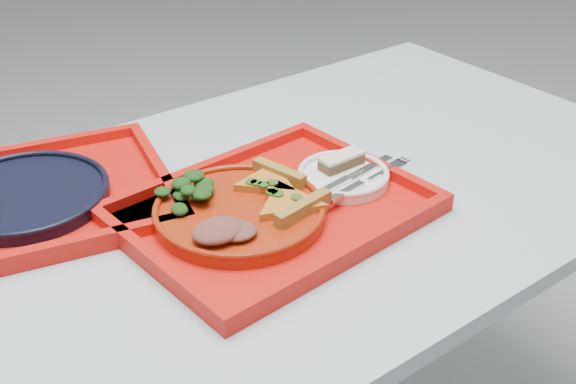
# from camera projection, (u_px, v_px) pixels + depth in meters

# --- Properties ---
(table) EXTENTS (1.60, 0.80, 0.75)m
(table) POSITION_uv_depth(u_px,v_px,m) (235.00, 250.00, 1.18)
(table) COLOR #A0A9B4
(table) RESTS_ON ground
(tray_main) EXTENTS (0.47, 0.38, 0.01)m
(tray_main) POSITION_uv_depth(u_px,v_px,m) (273.00, 213.00, 1.12)
(tray_main) COLOR red
(tray_main) RESTS_ON table
(tray_far) EXTENTS (0.52, 0.44, 0.01)m
(tray_far) POSITION_uv_depth(u_px,v_px,m) (27.00, 204.00, 1.15)
(tray_far) COLOR red
(tray_far) RESTS_ON table
(dinner_plate) EXTENTS (0.26, 0.26, 0.02)m
(dinner_plate) POSITION_uv_depth(u_px,v_px,m) (239.00, 214.00, 1.09)
(dinner_plate) COLOR #97220A
(dinner_plate) RESTS_ON tray_main
(side_plate) EXTENTS (0.15, 0.15, 0.01)m
(side_plate) POSITION_uv_depth(u_px,v_px,m) (343.00, 178.00, 1.19)
(side_plate) COLOR white
(side_plate) RESTS_ON tray_main
(navy_plate) EXTENTS (0.26, 0.26, 0.02)m
(navy_plate) POSITION_uv_depth(u_px,v_px,m) (26.00, 196.00, 1.14)
(navy_plate) COLOR black
(navy_plate) RESTS_ON tray_far
(pizza_slice_a) EXTENTS (0.12, 0.14, 0.02)m
(pizza_slice_a) POSITION_uv_depth(u_px,v_px,m) (288.00, 200.00, 1.09)
(pizza_slice_a) COLOR gold
(pizza_slice_a) RESTS_ON dinner_plate
(pizza_slice_b) EXTENTS (0.13, 0.12, 0.02)m
(pizza_slice_b) POSITION_uv_depth(u_px,v_px,m) (268.00, 180.00, 1.15)
(pizza_slice_b) COLOR gold
(pizza_slice_b) RESTS_ON dinner_plate
(salad_heap) EXTENTS (0.08, 0.07, 0.04)m
(salad_heap) POSITION_uv_depth(u_px,v_px,m) (188.00, 189.00, 1.10)
(salad_heap) COLOR black
(salad_heap) RESTS_ON dinner_plate
(meat_portion) EXTENTS (0.08, 0.06, 0.02)m
(meat_portion) POSITION_uv_depth(u_px,v_px,m) (218.00, 230.00, 1.02)
(meat_portion) COLOR brown
(meat_portion) RESTS_ON dinner_plate
(dessert_bar) EXTENTS (0.08, 0.03, 0.02)m
(dessert_bar) POSITION_uv_depth(u_px,v_px,m) (342.00, 161.00, 1.21)
(dessert_bar) COLOR #492A18
(dessert_bar) RESTS_ON side_plate
(knife) EXTENTS (0.19, 0.04, 0.01)m
(knife) POSITION_uv_depth(u_px,v_px,m) (354.00, 175.00, 1.18)
(knife) COLOR silver
(knife) RESTS_ON side_plate
(fork) EXTENTS (0.19, 0.05, 0.01)m
(fork) POSITION_uv_depth(u_px,v_px,m) (368.00, 180.00, 1.17)
(fork) COLOR silver
(fork) RESTS_ON side_plate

